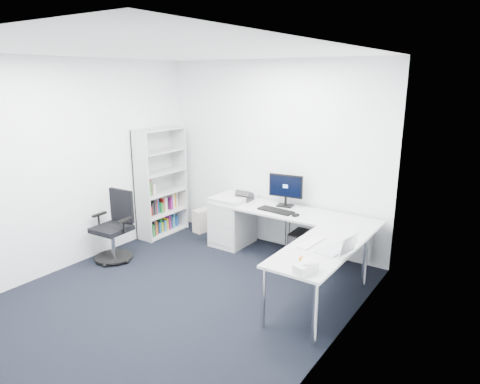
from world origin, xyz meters
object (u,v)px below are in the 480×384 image
Objects in this scene: l_desk at (280,242)px; bookshelf at (161,182)px; monitor at (285,190)px; laptop at (331,241)px; task_chair at (111,227)px.

bookshelf reaches higher than l_desk.
monitor is at bearing 12.58° from bookshelf.
laptop is at bearing -12.74° from bookshelf.
laptop is (3.14, -0.71, -0.05)m from bookshelf.
bookshelf reaches higher than monitor.
laptop reaches higher than l_desk.
l_desk is 4.76× the size of monitor.
l_desk is 2.43× the size of task_chair.
l_desk is 0.78m from monitor.
task_chair is at bearing -151.17° from l_desk.
bookshelf reaches higher than laptop.
task_chair is 2.89× the size of laptop.
l_desk is at bearing 25.23° from task_chair.
bookshelf is at bearing 94.80° from task_chair.
monitor is at bearing 142.88° from laptop.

